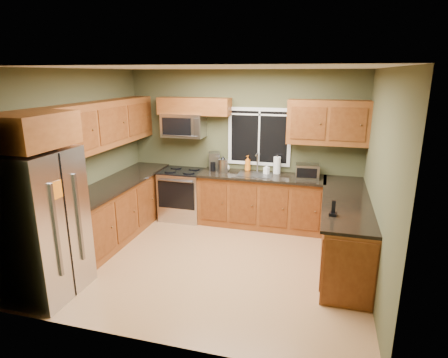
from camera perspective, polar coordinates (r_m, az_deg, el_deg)
The scene contains 29 objects.
floor at distance 5.57m, azimuth -1.48°, elevation -12.38°, with size 4.20×4.20×0.00m, color #A9764A.
ceiling at distance 4.91m, azimuth -1.72°, elevation 16.59°, with size 4.20×4.20×0.00m, color white.
back_wall at distance 6.78m, azimuth 2.85°, elevation 4.89°, with size 4.20×4.20×0.00m, color #484A2D.
front_wall at distance 3.48m, azimuth -10.28°, elevation -6.11°, with size 4.20×4.20×0.00m, color #484A2D.
left_wall at distance 6.02m, azimuth -21.12°, elevation 2.44°, with size 3.60×3.60×0.00m, color #484A2D.
right_wall at distance 4.91m, azimuth 22.55°, elevation -0.56°, with size 3.60×3.60×0.00m, color #484A2D.
window at distance 6.67m, azimuth 5.37°, elevation 6.43°, with size 1.12×0.03×1.02m.
base_cabinets_left at distance 6.48m, azimuth -15.73°, elevation -4.48°, with size 0.60×2.65×0.90m, color brown.
countertop_left at distance 6.32m, azimuth -15.85°, elevation -0.51°, with size 0.65×2.65×0.04m, color black.
base_cabinets_back at distance 6.65m, azimuth 5.68°, elevation -3.42°, with size 2.17×0.60×0.90m, color brown.
countertop_back at distance 6.49m, azimuth 5.75°, elevation 0.43°, with size 2.17×0.65×0.04m, color black.
base_cabinets_peninsula at distance 5.69m, azimuth 17.96°, elevation -7.57°, with size 0.60×2.52×0.90m.
countertop_peninsula at distance 5.53m, azimuth 18.11°, elevation -3.04°, with size 0.65×2.50×0.04m, color black.
upper_cabinets_left at distance 6.22m, azimuth -17.78°, elevation 7.94°, with size 0.33×2.65×0.72m, color brown.
upper_cabinets_back_left at distance 6.75m, azimuth -4.56°, elevation 11.00°, with size 1.30×0.33×0.30m, color brown.
upper_cabinets_back_right at distance 6.38m, azimuth 15.53°, elevation 8.30°, with size 1.30×0.33×0.72m, color brown.
upper_cabinet_over_fridge at distance 4.69m, azimuth -27.67°, elevation 6.63°, with size 0.72×0.90×0.38m, color brown.
refrigerator at distance 4.96m, azimuth -26.00°, elevation -6.31°, with size 0.74×0.90×1.80m.
range at distance 6.99m, azimuth -6.28°, elevation -2.30°, with size 0.76×0.69×0.94m.
microwave at distance 6.83m, azimuth -6.18°, elevation 8.14°, with size 0.76×0.41×0.42m.
sink at distance 6.51m, azimuth 4.79°, elevation 0.82°, with size 0.60×0.42×0.36m.
toaster_oven at distance 6.40m, azimuth 12.58°, elevation 1.19°, with size 0.41×0.33×0.24m.
coffee_maker at distance 6.78m, azimuth -1.53°, elevation 2.65°, with size 0.26×0.30×0.32m.
kettle at distance 6.58m, azimuth -0.15°, elevation 2.14°, with size 0.21×0.21×0.30m.
paper_towel_roll at distance 6.59m, azimuth 8.08°, elevation 2.10°, with size 0.15×0.15×0.33m.
soap_bottle_a at distance 6.71m, azimuth 3.63°, elevation 2.42°, with size 0.11×0.11×0.28m, color orange.
soap_bottle_b at distance 6.54m, azimuth 6.49°, elevation 1.55°, with size 0.08×0.08×0.18m, color white.
soap_bottle_c at distance 6.73m, azimuth 0.39°, elevation 1.93°, with size 0.12×0.12×0.15m, color white.
cordless_phone at distance 4.80m, azimuth 16.31°, elevation -4.73°, with size 0.10×0.10×0.20m.
Camera 1 is at (1.44, -4.70, 2.64)m, focal length 30.00 mm.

